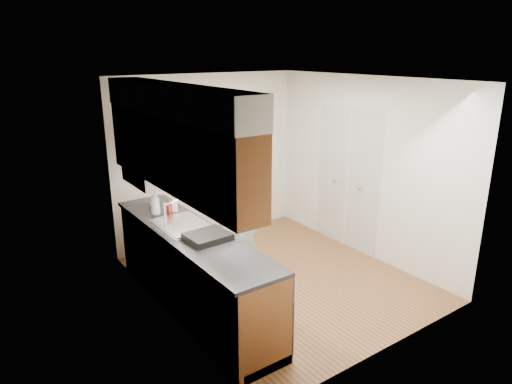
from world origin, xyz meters
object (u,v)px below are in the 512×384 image
Objects in this scene: soap_bottle_c at (153,201)px; soda_can at (170,209)px; soap_bottle_a at (155,202)px; soap_bottle_b at (173,203)px; dish_rack at (208,237)px; person at (234,210)px.

soda_can is (0.06, -0.37, -0.02)m from soap_bottle_c.
soap_bottle_b is (0.23, -0.01, -0.05)m from soap_bottle_a.
soap_bottle_c reaches higher than dish_rack.
soda_can is at bearing 86.23° from dish_rack.
soap_bottle_a is 2.58× the size of soda_can.
soda_can is at bearing -29.43° from soap_bottle_a.
soap_bottle_b reaches higher than dish_rack.
soap_bottle_a is 0.19m from soda_can.
soap_bottle_c is at bearing 115.15° from soap_bottle_b.
soda_can is at bearing -140.07° from soap_bottle_b.
person is at bearing -56.52° from soap_bottle_c.
soap_bottle_a reaches higher than soda_can.
soap_bottle_a is 1.53× the size of soap_bottle_b.
dish_rack is at bearing -82.75° from soap_bottle_a.
dish_rack is at bearing -90.71° from soda_can.
soap_bottle_b is 0.33m from soap_bottle_c.
soda_can is 0.27× the size of dish_rack.
dish_rack is (-0.01, -0.95, -0.02)m from soda_can.
soap_bottle_a is at bearing 150.57° from soda_can.
person is 10.53× the size of soap_bottle_b.
soap_bottle_a is 1.04m from dish_rack.
soap_bottle_b is 1.02m from dish_rack.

